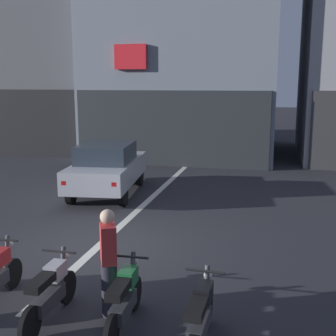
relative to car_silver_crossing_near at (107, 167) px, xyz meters
name	(u,v)px	position (x,y,z in m)	size (l,w,h in m)	color
ground_plane	(99,246)	(1.47, -4.29, -0.89)	(120.00, 120.00, 0.00)	#2B2B30
lane_centre_line	(166,185)	(1.47, 1.71, -0.88)	(0.20, 18.00, 0.01)	silver
building_mid_block	(192,7)	(0.77, 10.03, 6.39)	(8.64, 9.90, 14.58)	gray
car_silver_crossing_near	(107,167)	(0.00, 0.00, 0.00)	(2.25, 4.28, 1.64)	black
motorcycle_silver_row_left_mid	(50,292)	(1.97, -7.25, -0.43)	(0.55, 1.67, 0.98)	black
motorcycle_green_row_centre	(124,299)	(3.10, -7.19, -0.43)	(0.55, 1.67, 0.98)	black
motorcycle_black_row_right_mid	(200,317)	(4.23, -7.42, -0.43)	(0.55, 1.67, 0.98)	black
person_by_motorcycles	(109,262)	(2.76, -6.91, -0.03)	(0.36, 0.42, 1.67)	#23232D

